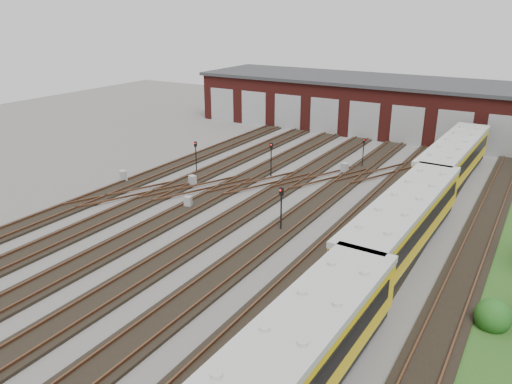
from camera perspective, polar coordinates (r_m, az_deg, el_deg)
The scene contains 14 objects.
ground at distance 31.01m, azimuth -5.95°, elevation -7.87°, with size 120.00×120.00×0.00m, color #4D4A47.
track_network at distance 31.46m, azimuth -5.57°, elevation -7.20°, with size 30.40×70.00×0.33m.
maintenance_shed at distance 64.88m, azimuth 15.73°, elevation 9.45°, with size 51.00×12.50×6.35m.
metro_train at distance 32.34m, azimuth 16.53°, elevation -3.36°, with size 3.47×48.52×3.40m.
signal_mast_0 at distance 46.71m, azimuth -6.90°, elevation 4.45°, with size 0.27×0.25×3.03m.
signal_mast_1 at distance 45.44m, azimuth 1.74°, elevation 4.26°, with size 0.30×0.28×3.17m.
signal_mast_2 at distance 48.98m, azimuth 12.18°, elevation 4.80°, with size 0.25×0.23×2.94m.
signal_mast_3 at distance 34.02m, azimuth 2.90°, elevation -1.31°, with size 0.31×0.30×3.21m.
relay_cabinet_0 at distance 45.81m, azimuth -14.94°, elevation 1.73°, with size 0.64×0.53×1.06m, color #979A9B.
relay_cabinet_1 at distance 43.57m, azimuth -7.27°, elevation 1.26°, with size 0.59×0.49×0.98m, color #979A9B.
relay_cabinet_2 at distance 38.97m, azimuth -7.77°, elevation -1.14°, with size 0.55×0.46×0.92m, color #979A9B.
relay_cabinet_3 at distance 47.37m, azimuth 10.09°, elevation 2.69°, with size 0.61×0.50×1.01m, color #979A9B.
relay_cabinet_4 at distance 38.68m, azimuth 18.17°, elevation -2.01°, with size 0.68×0.57×1.13m, color #979A9B.
bush_0 at distance 27.18m, azimuth 25.54°, elevation -12.22°, with size 1.74×1.74×1.74m, color #1C4B15.
Camera 1 is at (16.70, -21.68, 14.58)m, focal length 35.00 mm.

